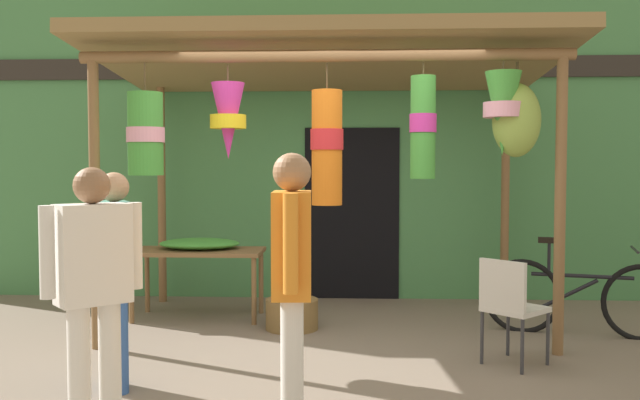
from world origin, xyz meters
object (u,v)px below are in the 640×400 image
(folding_chair, at_px, (510,302))
(parked_bicycle, at_px, (581,298))
(display_table, at_px, (198,257))
(wicker_basket_by_table, at_px, (292,314))
(shopper_by_bananas, at_px, (115,263))
(vendor_in_orange, at_px, (93,279))
(passerby_at_right, at_px, (292,269))
(flower_heap_on_table, at_px, (201,244))

(folding_chair, xyz_separation_m, parked_bicycle, (0.88, 1.02, -0.16))
(folding_chair, bearing_deg, parked_bicycle, 49.25)
(display_table, xyz_separation_m, folding_chair, (2.79, -1.55, -0.12))
(wicker_basket_by_table, xyz_separation_m, shopper_by_bananas, (-1.07, -1.81, 0.74))
(vendor_in_orange, distance_m, passerby_at_right, 1.15)
(folding_chair, relative_size, parked_bicycle, 0.49)
(folding_chair, relative_size, vendor_in_orange, 0.54)
(flower_heap_on_table, xyz_separation_m, folding_chair, (2.78, -1.62, -0.26))
(shopper_by_bananas, relative_size, passerby_at_right, 0.93)
(parked_bicycle, bearing_deg, display_table, 171.71)
(parked_bicycle, xyz_separation_m, shopper_by_bananas, (-3.74, -1.70, 0.54))
(parked_bicycle, height_order, passerby_at_right, passerby_at_right)
(passerby_at_right, bearing_deg, wicker_basket_by_table, 95.15)
(wicker_basket_by_table, height_order, parked_bicycle, parked_bicycle)
(parked_bicycle, relative_size, shopper_by_bananas, 1.12)
(parked_bicycle, bearing_deg, passerby_at_right, -135.37)
(display_table, height_order, wicker_basket_by_table, display_table)
(folding_chair, distance_m, shopper_by_bananas, 2.97)
(flower_heap_on_table, relative_size, folding_chair, 0.98)
(wicker_basket_by_table, distance_m, vendor_in_orange, 2.86)
(display_table, bearing_deg, shopper_by_bananas, -91.75)
(passerby_at_right, bearing_deg, vendor_in_orange, -176.63)
(wicker_basket_by_table, xyz_separation_m, passerby_at_right, (0.23, -2.53, 0.82))
(vendor_in_orange, bearing_deg, parked_bicycle, 34.64)
(shopper_by_bananas, height_order, passerby_at_right, passerby_at_right)
(vendor_in_orange, bearing_deg, display_table, 91.51)
(flower_heap_on_table, distance_m, parked_bicycle, 3.73)
(vendor_in_orange, bearing_deg, folding_chair, 28.34)
(folding_chair, bearing_deg, shopper_by_bananas, -166.56)
(folding_chair, relative_size, wicker_basket_by_table, 1.68)
(parked_bicycle, height_order, vendor_in_orange, vendor_in_orange)
(wicker_basket_by_table, bearing_deg, vendor_in_orange, -109.49)
(display_table, bearing_deg, flower_heap_on_table, 76.56)
(folding_chair, height_order, vendor_in_orange, vendor_in_orange)
(wicker_basket_by_table, bearing_deg, shopper_by_bananas, -120.45)
(flower_heap_on_table, xyz_separation_m, parked_bicycle, (3.66, -0.60, -0.41))
(vendor_in_orange, bearing_deg, passerby_at_right, 3.37)
(display_table, distance_m, passerby_at_right, 3.21)
(display_table, distance_m, folding_chair, 3.20)
(wicker_basket_by_table, distance_m, passerby_at_right, 2.67)
(folding_chair, distance_m, passerby_at_right, 2.15)
(vendor_in_orange, bearing_deg, flower_heap_on_table, 91.19)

